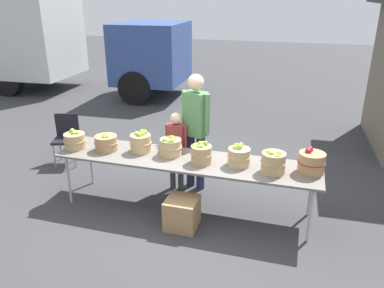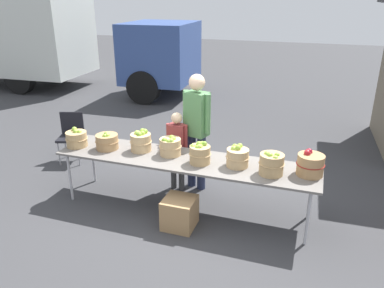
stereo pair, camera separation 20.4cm
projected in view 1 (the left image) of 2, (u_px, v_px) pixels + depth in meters
name	position (u px, v px, depth m)	size (l,w,h in m)	color
ground_plane	(186.00, 208.00, 5.27)	(40.00, 40.00, 0.00)	#38383A
market_table	(186.00, 161.00, 5.00)	(3.50, 0.76, 0.75)	slate
apple_basket_green_0	(75.00, 140.00, 5.31)	(0.31, 0.31, 0.27)	tan
apple_basket_green_1	(106.00, 143.00, 5.24)	(0.33, 0.33, 0.25)	#A87F51
apple_basket_green_2	(141.00, 142.00, 5.19)	(0.30, 0.30, 0.30)	tan
apple_basket_green_3	(171.00, 146.00, 5.07)	(0.31, 0.31, 0.27)	tan
apple_basket_green_4	(201.00, 153.00, 4.84)	(0.29, 0.29, 0.29)	tan
apple_basket_green_5	(239.00, 156.00, 4.77)	(0.30, 0.30, 0.29)	tan
apple_basket_green_6	(273.00, 162.00, 4.57)	(0.31, 0.31, 0.29)	tan
apple_basket_red_0	(311.00, 162.00, 4.57)	(0.34, 0.34, 0.31)	#A87F51
vendor_adult	(196.00, 124.00, 5.48)	(0.45, 0.32, 1.75)	#262D4C
child_customer	(176.00, 145.00, 5.54)	(0.32, 0.18, 1.21)	#3F3F3F
box_truck	(37.00, 40.00, 11.26)	(7.79, 2.52, 2.75)	silver
folding_chair	(66.00, 135.00, 6.54)	(0.50, 0.50, 0.86)	black
produce_crate	(182.00, 213.00, 4.79)	(0.40, 0.40, 0.40)	#A87F51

